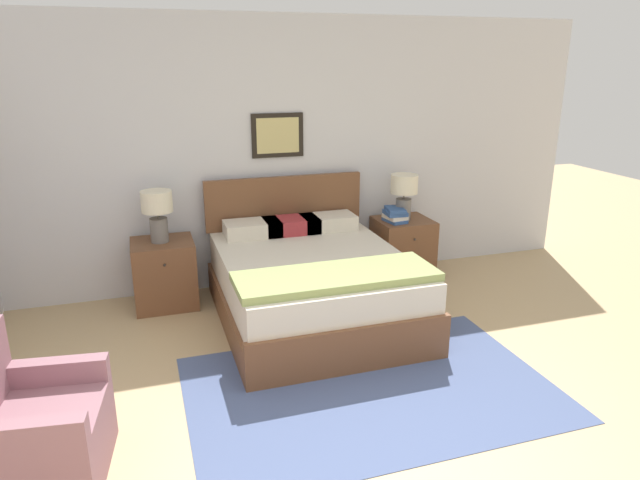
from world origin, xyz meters
TOP-DOWN VIEW (x-y plane):
  - wall_back at (0.00, 3.30)m, footprint 7.09×0.09m
  - area_rug_main at (0.34, 1.06)m, footprint 2.51×1.65m
  - bed at (0.29, 2.27)m, footprint 1.57×1.94m
  - armchair at (-1.73, 0.80)m, footprint 0.74×0.77m
  - nightstand_near_window at (-0.92, 2.97)m, footprint 0.55×0.53m
  - nightstand_by_door at (1.49, 2.97)m, footprint 0.55×0.53m
  - table_lamp_near_window at (-0.93, 2.97)m, footprint 0.27×0.27m
  - table_lamp_by_door at (1.48, 2.97)m, footprint 0.27×0.27m
  - book_thick_bottom at (1.37, 2.92)m, footprint 0.20×0.26m
  - book_hardcover_middle at (1.37, 2.92)m, footprint 0.21×0.25m
  - book_novel_upper at (1.37, 2.92)m, footprint 0.21×0.24m
  - book_slim_near_top at (1.37, 2.92)m, footprint 0.21×0.28m

SIDE VIEW (x-z plane):
  - area_rug_main at x=0.34m, z-range 0.00..0.01m
  - armchair at x=-1.73m, z-range -0.13..0.71m
  - nightstand_near_window at x=-0.92m, z-range 0.00..0.62m
  - nightstand_by_door at x=1.49m, z-range 0.00..0.62m
  - bed at x=0.29m, z-range -0.22..0.88m
  - book_thick_bottom at x=1.37m, z-range 0.62..0.65m
  - book_hardcover_middle at x=1.37m, z-range 0.65..0.69m
  - book_novel_upper at x=1.37m, z-range 0.69..0.73m
  - book_slim_near_top at x=1.37m, z-range 0.73..0.76m
  - table_lamp_near_window at x=-0.93m, z-range 0.68..1.15m
  - table_lamp_by_door at x=1.48m, z-range 0.68..1.15m
  - wall_back at x=0.00m, z-range 0.00..2.60m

